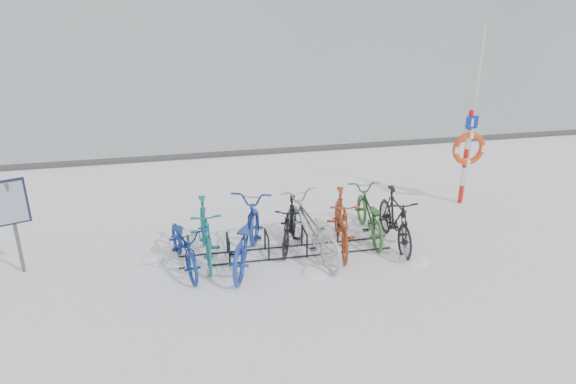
# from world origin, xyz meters

# --- Properties ---
(ground) EXTENTS (900.00, 900.00, 0.00)m
(ground) POSITION_xyz_m (0.00, 0.00, 0.00)
(ground) COLOR white
(ground) RESTS_ON ground
(quay_edge) EXTENTS (400.00, 0.25, 0.10)m
(quay_edge) POSITION_xyz_m (0.00, 5.90, 0.05)
(quay_edge) COLOR #3F3F42
(quay_edge) RESTS_ON ground
(bike_rack) EXTENTS (4.00, 0.48, 0.46)m
(bike_rack) POSITION_xyz_m (0.00, 0.00, 0.18)
(bike_rack) COLOR black
(bike_rack) RESTS_ON ground
(info_board) EXTENTS (0.62, 0.38, 1.74)m
(info_board) POSITION_xyz_m (-4.71, 0.22, 1.26)
(info_board) COLOR #595B5E
(info_board) RESTS_ON ground
(lifebuoy_station) EXTENTS (0.76, 0.22, 3.93)m
(lifebuoy_station) POSITION_xyz_m (4.36, 1.49, 1.32)
(lifebuoy_station) COLOR red
(lifebuoy_station) RESTS_ON ground
(bike_0) EXTENTS (1.00, 1.91, 0.95)m
(bike_0) POSITION_xyz_m (-1.87, -0.12, 0.48)
(bike_0) COLOR navy
(bike_0) RESTS_ON ground
(bike_1) EXTENTS (0.60, 1.91, 1.14)m
(bike_1) POSITION_xyz_m (-1.48, 0.13, 0.57)
(bike_1) COLOR #186C73
(bike_1) RESTS_ON ground
(bike_2) EXTENTS (1.42, 2.34, 1.16)m
(bike_2) POSITION_xyz_m (-0.77, -0.16, 0.58)
(bike_2) COLOR #1E3B99
(bike_2) RESTS_ON ground
(bike_3) EXTENTS (0.98, 1.65, 0.96)m
(bike_3) POSITION_xyz_m (0.14, 0.31, 0.48)
(bike_3) COLOR black
(bike_3) RESTS_ON ground
(bike_4) EXTENTS (1.25, 2.28, 1.13)m
(bike_4) POSITION_xyz_m (0.47, -0.12, 0.57)
(bike_4) COLOR #AEB1B5
(bike_4) RESTS_ON ground
(bike_5) EXTENTS (0.84, 1.96, 1.14)m
(bike_5) POSITION_xyz_m (1.09, 0.05, 0.57)
(bike_5) COLOR #913618
(bike_5) RESTS_ON ground
(bike_6) EXTENTS (0.78, 1.92, 0.99)m
(bike_6) POSITION_xyz_m (1.77, 0.42, 0.49)
(bike_6) COLOR #2F642A
(bike_6) RESTS_ON ground
(bike_7) EXTENTS (0.60, 1.89, 1.12)m
(bike_7) POSITION_xyz_m (2.14, -0.03, 0.56)
(bike_7) COLOR black
(bike_7) RESTS_ON ground
(snow_drifts) EXTENTS (5.23, 1.89, 0.19)m
(snow_drifts) POSITION_xyz_m (0.15, -0.31, 0.00)
(snow_drifts) COLOR white
(snow_drifts) RESTS_ON ground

